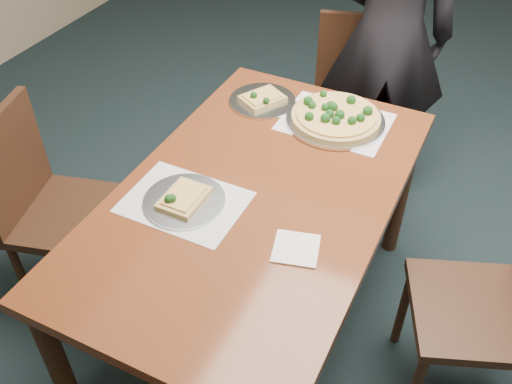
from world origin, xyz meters
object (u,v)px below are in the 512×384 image
at_px(chair_far, 355,99).
at_px(pizza_pan, 336,117).
at_px(slice_plate_near, 184,199).
at_px(chair_right, 502,301).
at_px(dining_table, 256,211).
at_px(chair_left, 49,201).
at_px(diner, 388,36).
at_px(slice_plate_far, 262,100).

distance_m(chair_far, pizza_pan, 0.63).
xyz_separation_m(pizza_pan, slice_plate_near, (-0.29, -0.68, -0.01)).
bearing_deg(chair_right, slice_plate_near, -97.37).
relative_size(dining_table, chair_left, 1.65).
bearing_deg(diner, slice_plate_far, 41.94).
relative_size(chair_right, slice_plate_far, 3.25).
height_order(chair_far, pizza_pan, chair_far).
height_order(chair_right, pizza_pan, chair_right).
bearing_deg(pizza_pan, slice_plate_near, -113.36).
bearing_deg(chair_right, chair_left, -101.75).
xyz_separation_m(dining_table, chair_right, (0.87, 0.11, -0.14)).
relative_size(pizza_pan, slice_plate_far, 1.41).
height_order(chair_left, diner, diner).
bearing_deg(slice_plate_near, slice_plate_far, 92.87).
relative_size(pizza_pan, slice_plate_near, 1.41).
xyz_separation_m(chair_right, slice_plate_near, (-1.06, -0.26, 0.25)).
xyz_separation_m(chair_far, diner, (0.10, 0.05, 0.34)).
height_order(chair_far, chair_left, same).
distance_m(dining_table, chair_far, 1.11).
height_order(diner, slice_plate_near, diner).
relative_size(dining_table, slice_plate_near, 5.36).
distance_m(chair_left, slice_plate_far, 0.97).
xyz_separation_m(chair_left, slice_plate_far, (0.61, 0.71, 0.25)).
bearing_deg(slice_plate_near, chair_far, 80.45).
distance_m(chair_far, diner, 0.36).
distance_m(pizza_pan, slice_plate_far, 0.33).
bearing_deg(chair_right, dining_table, -104.22).
distance_m(chair_left, chair_right, 1.73).
relative_size(chair_far, chair_right, 1.00).
relative_size(diner, slice_plate_far, 6.08).
bearing_deg(slice_plate_far, dining_table, -66.50).
distance_m(slice_plate_near, slice_plate_far, 0.69).
xyz_separation_m(slice_plate_near, slice_plate_far, (-0.03, 0.68, -0.00)).
bearing_deg(dining_table, pizza_pan, 79.41).
distance_m(dining_table, slice_plate_far, 0.59).
relative_size(chair_left, pizza_pan, 2.30).
height_order(dining_table, chair_left, chair_left).
distance_m(diner, slice_plate_near, 1.35).
bearing_deg(slice_plate_far, slice_plate_near, -87.13).
height_order(chair_right, slice_plate_far, chair_right).
distance_m(chair_left, diner, 1.67).
bearing_deg(slice_plate_near, chair_left, -177.99).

